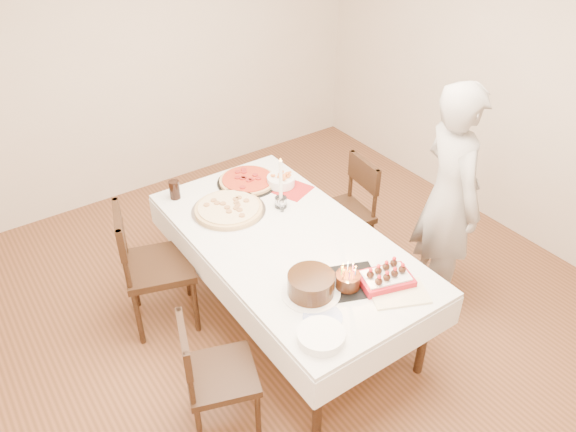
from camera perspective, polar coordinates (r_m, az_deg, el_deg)
floor at (r=4.38m, az=1.88°, el=-10.27°), size 5.00×5.00×0.00m
wall_back at (r=5.58m, az=-13.82°, el=15.63°), size 4.50×0.04×2.70m
wall_right at (r=5.11m, az=23.48°, el=11.99°), size 0.04×5.00×2.70m
dining_table at (r=4.13m, az=-0.00°, el=-6.47°), size 1.22×2.18×0.75m
chair_right_savory at (r=4.65m, az=5.39°, el=0.17°), size 0.53×0.53×0.93m
chair_left_savory at (r=4.14m, az=-12.95°, el=-4.98°), size 0.65×0.65×1.02m
chair_left_dessert at (r=3.46m, az=-6.80°, el=-15.73°), size 0.57×0.57×0.87m
person at (r=4.21m, az=16.04°, el=1.72°), size 0.62×0.75×1.78m
pizza_white at (r=4.17m, az=-6.05°, el=0.73°), size 0.63×0.63×0.04m
pizza_pepperoni at (r=4.50m, az=-4.13°, el=3.62°), size 0.65×0.65×0.04m
red_placemat at (r=4.41m, az=0.41°, el=2.69°), size 0.34×0.34×0.01m
pasta_bowl at (r=4.44m, az=-0.72°, el=3.59°), size 0.24×0.24×0.07m
taper_candle at (r=4.10m, az=-0.75°, el=3.39°), size 0.11×0.11×0.42m
shaker_pair at (r=4.14m, az=-0.60°, el=0.97°), size 0.09×0.09×0.08m
cola_glass at (r=4.36m, az=-11.45°, el=2.63°), size 0.08×0.08×0.15m
layer_cake at (r=3.42m, az=2.34°, el=-6.98°), size 0.47×0.47×0.14m
cake_board at (r=3.56m, az=6.51°, el=-6.67°), size 0.43×0.43×0.01m
birthday_cake at (r=3.47m, az=6.13°, el=-6.11°), size 0.19×0.19×0.15m
strawberry_box at (r=3.56m, az=9.88°, el=-6.23°), size 0.37×0.30×0.08m
box_lid at (r=3.52m, az=11.17°, el=-7.82°), size 0.41×0.35×0.03m
plate_stack at (r=3.18m, az=3.37°, el=-12.07°), size 0.33×0.33×0.06m
china_plate at (r=3.32m, az=3.54°, el=-10.22°), size 0.24×0.24×0.01m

